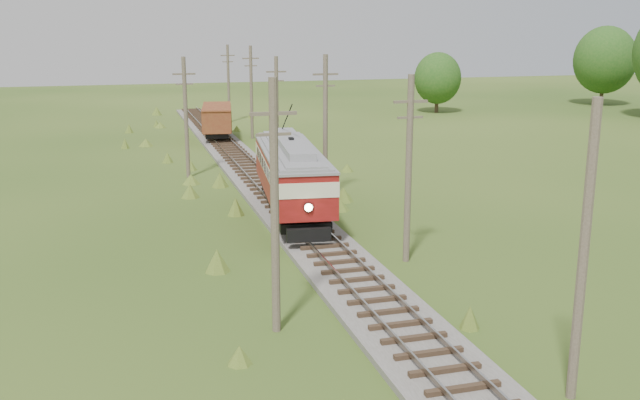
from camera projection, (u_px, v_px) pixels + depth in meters
name	position (u px, v px, depth m)	size (l,w,h in m)	color
railbed_main	(266.00, 188.00, 47.19)	(3.60, 96.00, 0.57)	#605B54
streetcar	(291.00, 171.00, 39.90)	(4.52, 13.25, 6.00)	black
gondola	(217.00, 119.00, 68.19)	(3.87, 8.54, 2.74)	black
gravel_pile	(289.00, 148.00, 60.70)	(3.28, 3.48, 1.19)	gray
utility_pole_r_1	(583.00, 255.00, 19.93)	(0.30, 0.30, 8.80)	brown
utility_pole_r_2	(409.00, 168.00, 32.12)	(1.60, 0.30, 8.60)	brown
utility_pole_r_3	(325.00, 126.00, 44.19)	(1.60, 0.30, 9.00)	brown
utility_pole_r_4	(277.00, 109.00, 56.36)	(1.60, 0.30, 8.40)	brown
utility_pole_r_5	(251.00, 91.00, 68.55)	(1.60, 0.30, 8.90)	brown
utility_pole_r_6	(228.00, 83.00, 80.67)	(1.60, 0.30, 8.70)	brown
utility_pole_l_a	(275.00, 206.00, 24.47)	(1.60, 0.30, 9.00)	brown
utility_pole_l_b	(186.00, 116.00, 50.59)	(1.60, 0.30, 8.60)	brown
tree_right_5	(605.00, 60.00, 98.09)	(8.40, 8.40, 10.82)	#38281C
tree_mid_b	(438.00, 78.00, 89.72)	(5.88, 5.88, 7.57)	#38281C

